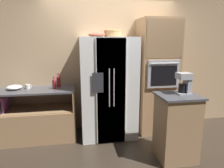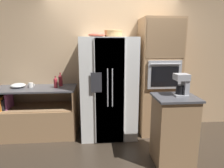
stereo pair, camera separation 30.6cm
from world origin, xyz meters
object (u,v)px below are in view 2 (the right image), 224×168
(bottle_short, at_px, (60,80))
(mug, at_px, (31,85))
(refrigerator, at_px, (108,88))
(coffee_maker, at_px, (182,84))
(wall_oven, at_px, (158,77))
(mixing_bowl, at_px, (18,85))
(wicker_basket, at_px, (113,33))
(fruit_bowl, at_px, (97,35))
(bottle_tall, at_px, (56,82))

(bottle_short, height_order, mug, bottle_short)
(refrigerator, xyz_separation_m, coffee_maker, (0.96, -0.94, 0.26))
(bottle_short, bearing_deg, wall_oven, -3.64)
(mug, distance_m, mixing_bowl, 0.22)
(wicker_basket, distance_m, mixing_bowl, 1.95)
(fruit_bowl, bearing_deg, wicker_basket, 14.30)
(fruit_bowl, bearing_deg, mixing_bowl, 172.62)
(wicker_basket, height_order, mug, wicker_basket)
(wicker_basket, relative_size, fruit_bowl, 1.08)
(fruit_bowl, height_order, mixing_bowl, fruit_bowl)
(wicker_basket, xyz_separation_m, fruit_bowl, (-0.29, -0.07, -0.02))
(bottle_short, bearing_deg, bottle_tall, -115.09)
(mug, relative_size, mixing_bowl, 0.44)
(wicker_basket, relative_size, bottle_short, 1.24)
(refrigerator, xyz_separation_m, bottle_short, (-0.88, 0.18, 0.13))
(mug, bearing_deg, wicker_basket, -4.49)
(wall_oven, height_order, bottle_tall, wall_oven)
(wall_oven, xyz_separation_m, mixing_bowl, (-2.57, 0.06, -0.12))
(wall_oven, bearing_deg, bottle_tall, -179.36)
(fruit_bowl, xyz_separation_m, mug, (-1.21, 0.19, -0.89))
(refrigerator, height_order, bottle_short, refrigerator)
(refrigerator, xyz_separation_m, wicker_basket, (0.09, 0.00, 0.97))
(bottle_tall, relative_size, bottle_short, 0.85)
(wicker_basket, bearing_deg, mug, 175.51)
(mixing_bowl, bearing_deg, coffee_maker, -22.09)
(mug, bearing_deg, wall_oven, -1.45)
(refrigerator, distance_m, bottle_short, 0.91)
(refrigerator, bearing_deg, mug, 175.12)
(bottle_short, bearing_deg, mixing_bowl, -175.30)
(fruit_bowl, distance_m, mixing_bowl, 1.70)
(bottle_tall, bearing_deg, wicker_basket, -2.02)
(refrigerator, distance_m, coffee_maker, 1.37)
(refrigerator, relative_size, fruit_bowl, 6.17)
(fruit_bowl, xyz_separation_m, bottle_short, (-0.69, 0.25, -0.82))
(bottle_tall, bearing_deg, wall_oven, 0.64)
(wall_oven, height_order, mixing_bowl, wall_oven)
(wall_oven, bearing_deg, mixing_bowl, 178.77)
(bottle_short, height_order, mixing_bowl, bottle_short)
(fruit_bowl, bearing_deg, refrigerator, 19.81)
(coffee_maker, bearing_deg, wall_oven, 90.94)
(mug, bearing_deg, mixing_bowl, -178.83)
(fruit_bowl, distance_m, bottle_short, 1.10)
(mug, xyz_separation_m, coffee_maker, (2.37, -1.06, 0.20))
(wicker_basket, height_order, fruit_bowl, wicker_basket)
(mixing_bowl, bearing_deg, refrigerator, -4.06)
(bottle_tall, xyz_separation_m, mug, (-0.46, 0.08, -0.06))
(fruit_bowl, relative_size, bottle_short, 1.16)
(wall_oven, xyz_separation_m, coffee_maker, (0.02, -1.00, 0.09))
(fruit_bowl, bearing_deg, coffee_maker, -36.78)
(refrigerator, height_order, mixing_bowl, refrigerator)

